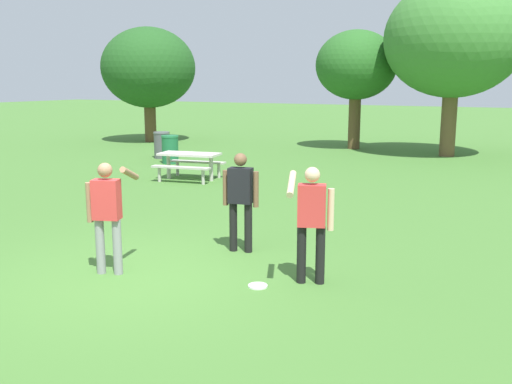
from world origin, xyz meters
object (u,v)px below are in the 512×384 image
(picnic_table_near, at_px, (189,160))
(tree_broad_center, at_px, (356,66))
(tree_tall_left, at_px, (148,68))
(person_thrower, at_px, (312,216))
(person_catcher, at_px, (107,209))
(trash_can_beside_table, at_px, (170,149))
(trash_can_further_along, at_px, (162,145))
(frisbee, at_px, (258,286))
(person_bystander, at_px, (241,196))
(tree_far_right, at_px, (454,39))

(picnic_table_near, bearing_deg, tree_broad_center, 79.51)
(tree_tall_left, bearing_deg, person_thrower, -46.01)
(person_catcher, height_order, tree_broad_center, tree_broad_center)
(person_thrower, relative_size, tree_tall_left, 0.32)
(person_catcher, height_order, trash_can_beside_table, person_catcher)
(trash_can_further_along, bearing_deg, frisbee, -48.02)
(person_catcher, relative_size, picnic_table_near, 0.86)
(tree_broad_center, bearing_deg, tree_tall_left, -170.32)
(trash_can_beside_table, relative_size, tree_tall_left, 0.19)
(person_bystander, xyz_separation_m, tree_tall_left, (-12.20, 13.41, 2.41))
(trash_can_beside_table, bearing_deg, person_catcher, -58.57)
(person_catcher, distance_m, tree_far_right, 16.66)
(frisbee, bearing_deg, person_thrower, 38.65)
(person_thrower, relative_size, trash_can_beside_table, 1.71)
(tree_tall_left, bearing_deg, trash_can_beside_table, -47.26)
(frisbee, bearing_deg, trash_can_beside_table, 131.29)
(person_bystander, relative_size, trash_can_further_along, 1.71)
(trash_can_further_along, distance_m, tree_tall_left, 6.65)
(person_catcher, bearing_deg, frisbee, 12.73)
(person_catcher, height_order, trash_can_further_along, person_catcher)
(person_thrower, height_order, trash_can_further_along, person_thrower)
(frisbee, bearing_deg, tree_broad_center, 103.54)
(tree_far_right, bearing_deg, person_bystander, -93.68)
(tree_broad_center, relative_size, tree_far_right, 0.75)
(person_thrower, distance_m, tree_far_right, 15.60)
(person_catcher, xyz_separation_m, frisbee, (2.18, 0.49, -0.95))
(person_thrower, xyz_separation_m, trash_can_beside_table, (-8.76, 8.84, -0.48))
(person_catcher, xyz_separation_m, tree_far_right, (2.09, 16.19, 3.31))
(picnic_table_near, height_order, trash_can_beside_table, trash_can_beside_table)
(frisbee, relative_size, trash_can_further_along, 0.28)
(frisbee, xyz_separation_m, tree_tall_left, (-13.22, 14.77, 3.34))
(person_bystander, bearing_deg, tree_broad_center, 101.03)
(frisbee, relative_size, tree_far_right, 0.04)
(person_bystander, xyz_separation_m, trash_can_beside_table, (-7.16, 7.95, -0.46))
(trash_can_beside_table, height_order, tree_tall_left, tree_tall_left)
(person_catcher, height_order, picnic_table_near, person_catcher)
(person_bystander, relative_size, frisbee, 6.11)
(picnic_table_near, distance_m, trash_can_beside_table, 3.50)
(person_bystander, bearing_deg, trash_can_further_along, 132.70)
(trash_can_further_along, height_order, tree_far_right, tree_far_right)
(trash_can_further_along, distance_m, tree_broad_center, 8.57)
(person_bystander, bearing_deg, frisbee, -53.22)
(person_bystander, height_order, trash_can_beside_table, person_bystander)
(frisbee, xyz_separation_m, tree_broad_center, (-3.94, 16.35, 3.36))
(person_thrower, distance_m, trash_can_beside_table, 12.45)
(tree_tall_left, relative_size, tree_broad_center, 1.08)
(tree_broad_center, distance_m, tree_far_right, 4.00)
(person_thrower, xyz_separation_m, tree_tall_left, (-13.81, 14.30, 2.39))
(frisbee, height_order, tree_far_right, tree_far_right)
(frisbee, height_order, tree_broad_center, tree_broad_center)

